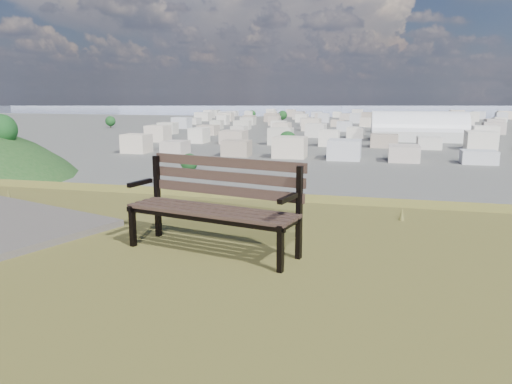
# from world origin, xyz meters

# --- Properties ---
(park_bench) EXTENTS (2.05, 1.05, 1.03)m
(park_bench) POSITION_xyz_m (0.32, 1.31, 25.58)
(park_bench) COLOR #3E2C23
(park_bench) RESTS_ON hilltop_mesa
(grass_tufts) EXTENTS (12.49, 7.38, 0.28)m
(grass_tufts) POSITION_xyz_m (-0.13, -0.44, 25.11)
(grass_tufts) COLOR brown
(grass_tufts) RESTS_ON hilltop_mesa
(arena) EXTENTS (52.16, 24.27, 21.57)m
(arena) POSITION_xyz_m (21.08, 289.76, 5.08)
(arena) COLOR beige
(arena) RESTS_ON ground
(city_blocks) EXTENTS (395.00, 361.00, 7.00)m
(city_blocks) POSITION_xyz_m (0.00, 394.44, 3.50)
(city_blocks) COLOR beige
(city_blocks) RESTS_ON ground
(city_trees) EXTENTS (406.52, 387.20, 9.98)m
(city_trees) POSITION_xyz_m (-26.39, 319.00, 4.83)
(city_trees) COLOR #2F2517
(city_trees) RESTS_ON ground
(bay_water) EXTENTS (2400.00, 700.00, 0.12)m
(bay_water) POSITION_xyz_m (0.00, 900.00, 0.00)
(bay_water) COLOR gray
(bay_water) RESTS_ON ground
(far_hills) EXTENTS (2050.00, 340.00, 60.00)m
(far_hills) POSITION_xyz_m (-60.92, 1402.93, 25.47)
(far_hills) COLOR #9DA4C2
(far_hills) RESTS_ON ground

